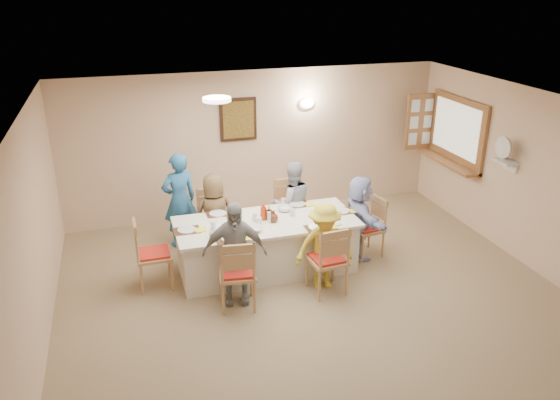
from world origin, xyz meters
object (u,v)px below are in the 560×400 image
object	(u,v)px
chair_right_end	(367,227)
diner_back_left	(215,215)
chair_front_left	(237,272)
chair_back_right	(290,212)
diner_right_end	(360,217)
chair_back_left	(214,222)
chair_left_end	(154,253)
caregiver	(180,200)
desk_fan	(505,152)
serving_hatch	(457,131)
diner_front_left	(235,253)
diner_front_right	(324,246)
condiment_ketchup	(263,211)
chair_front_right	(327,258)
dining_table	(266,245)
diner_back_right	(292,204)

from	to	relation	value
chair_right_end	diner_back_left	xyz separation A→B (m)	(-2.15, 0.68, 0.18)
chair_front_left	chair_back_right	bearing A→B (deg)	-118.82
diner_back_left	diner_right_end	distance (m)	2.13
chair_back_left	diner_right_end	world-z (taller)	diner_right_end
chair_left_end	caregiver	distance (m)	1.28
desk_fan	serving_hatch	bearing A→B (deg)	85.34
desk_fan	chair_right_end	world-z (taller)	desk_fan
chair_back_right	diner_right_end	distance (m)	1.15
chair_left_end	diner_front_left	bearing A→B (deg)	-125.62
serving_hatch	chair_front_left	bearing A→B (deg)	-156.91
chair_front_left	diner_front_right	bearing A→B (deg)	-166.24
diner_front_right	diner_front_left	bearing A→B (deg)	-177.06
diner_right_end	condiment_ketchup	size ratio (longest dim) A/B	4.90
chair_front_right	chair_right_end	bearing A→B (deg)	-144.70
diner_back_left	dining_table	bearing A→B (deg)	127.45
diner_front_left	caregiver	world-z (taller)	caregiver
dining_table	diner_front_left	xyz separation A→B (m)	(-0.60, -0.68, 0.31)
serving_hatch	chair_back_right	world-z (taller)	serving_hatch
chair_front_left	chair_back_left	bearing A→B (deg)	-81.95
chair_front_right	diner_front_right	xyz separation A→B (m)	(0.00, 0.12, 0.11)
serving_hatch	diner_front_right	size ratio (longest dim) A/B	1.24
diner_back_left	diner_back_right	world-z (taller)	diner_back_right
diner_back_left	chair_right_end	bearing A→B (deg)	158.47
chair_right_end	condiment_ketchup	distance (m)	1.63
serving_hatch	chair_front_right	size ratio (longest dim) A/B	1.52
chair_right_end	diner_back_right	distance (m)	1.19
chair_front_left	diner_back_left	size ratio (longest dim) A/B	0.77
chair_right_end	diner_right_end	distance (m)	0.22
diner_back_right	diner_front_right	bearing A→B (deg)	89.84
chair_back_left	dining_table	bearing A→B (deg)	-54.89
dining_table	caregiver	world-z (taller)	caregiver
dining_table	diner_back_left	bearing A→B (deg)	131.42
chair_right_end	chair_back_right	bearing A→B (deg)	-139.20
chair_left_end	serving_hatch	bearing A→B (deg)	-79.12
chair_right_end	diner_right_end	world-z (taller)	diner_right_end
desk_fan	chair_right_end	bearing A→B (deg)	169.67
diner_back_right	serving_hatch	bearing A→B (deg)	-174.19
desk_fan	chair_back_left	distance (m)	4.39
caregiver	condiment_ketchup	distance (m)	1.51
chair_front_right	diner_back_left	size ratio (longest dim) A/B	0.78
serving_hatch	diner_front_right	distance (m)	3.56
diner_front_left	diner_back_right	bearing A→B (deg)	59.48
dining_table	chair_back_right	distance (m)	1.01
diner_back_left	chair_left_end	bearing A→B (deg)	31.62
desk_fan	diner_back_left	world-z (taller)	desk_fan
diner_front_right	chair_front_left	bearing A→B (deg)	-171.35
chair_right_end	diner_front_left	bearing A→B (deg)	-81.55
diner_front_right	caregiver	xyz separation A→B (m)	(-1.65, 1.83, 0.14)
chair_front_right	chair_left_end	size ratio (longest dim) A/B	1.00
chair_left_end	caregiver	bearing A→B (deg)	-23.53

